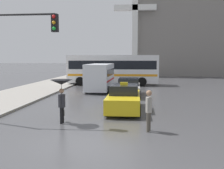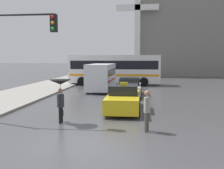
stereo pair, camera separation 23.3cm
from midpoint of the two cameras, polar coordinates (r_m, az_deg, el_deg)
name	(u,v)px [view 2 (the right image)]	position (r m, az deg, el deg)	size (l,w,h in m)	color
ground_plane	(80,145)	(9.41, -6.34, -12.95)	(300.00, 300.00, 0.00)	#424244
taxi	(124,99)	(15.18, 3.01, -3.09)	(1.91, 4.70, 1.64)	gold
sedan_red	(130,88)	(21.16, 4.16, -0.69)	(1.91, 4.56, 1.40)	#B7B2AD
ambulance_van	(101,76)	(24.09, -2.09, 1.85)	(2.22, 5.22, 2.48)	silver
city_bus	(115,68)	(29.70, 0.80, 3.52)	(10.13, 2.71, 3.35)	silver
pedestrian_with_umbrella	(60,89)	(12.26, -10.65, -0.93)	(1.01, 1.01, 2.03)	black
pedestrian_man	(147,108)	(10.84, 8.22, -5.03)	(0.33, 0.41, 1.71)	#4C473D
traffic_light	(10,43)	(13.17, -20.93, 8.47)	(3.99, 0.38, 5.29)	black
building_tower_near	(181,10)	(52.27, 14.86, 15.39)	(15.08, 13.98, 23.88)	gray
monument_cross	(137,23)	(43.79, 5.72, 13.27)	(6.80, 0.90, 15.47)	white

